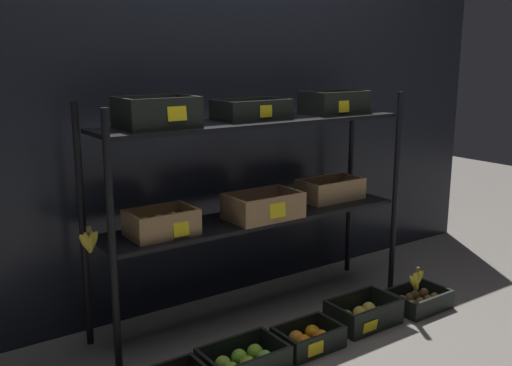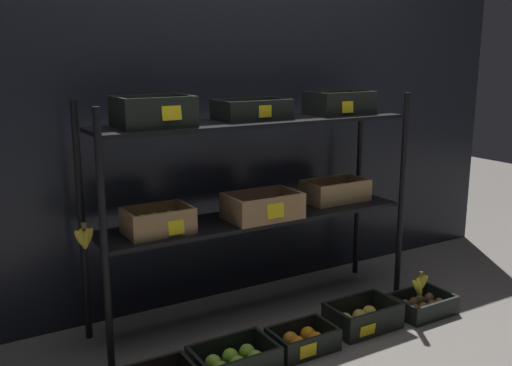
{
  "view_description": "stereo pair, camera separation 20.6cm",
  "coord_description": "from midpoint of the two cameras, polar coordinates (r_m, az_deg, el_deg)",
  "views": [
    {
      "loc": [
        -1.63,
        -2.35,
        1.36
      ],
      "look_at": [
        0.0,
        0.0,
        0.72
      ],
      "focal_mm": 40.38,
      "sensor_mm": 36.0,
      "label": 1
    },
    {
      "loc": [
        -1.46,
        -2.46,
        1.36
      ],
      "look_at": [
        0.0,
        0.0,
        0.72
      ],
      "focal_mm": 40.38,
      "sensor_mm": 36.0,
      "label": 2
    }
  ],
  "objects": [
    {
      "name": "ground_plane",
      "position": [
        3.16,
        -1.91,
        -12.76
      ],
      "size": [
        10.0,
        10.0,
        0.0
      ],
      "primitive_type": "plane",
      "color": "#605B56"
    },
    {
      "name": "storefront_wall",
      "position": [
        3.21,
        -5.79,
        5.49
      ],
      "size": [
        4.08,
        0.12,
        1.92
      ],
      "primitive_type": "cube",
      "color": "black",
      "rests_on": "ground_plane"
    },
    {
      "name": "display_rack",
      "position": [
        2.91,
        -2.16,
        1.46
      ],
      "size": [
        1.79,
        0.4,
        1.18
      ],
      "color": "black",
      "rests_on": "ground_plane"
    },
    {
      "name": "crate_ground_apple_green",
      "position": [
        2.63,
        -3.59,
        -17.29
      ],
      "size": [
        0.37,
        0.24,
        0.11
      ],
      "color": "black",
      "rests_on": "ground_plane"
    },
    {
      "name": "crate_ground_orange",
      "position": [
        2.81,
        3.04,
        -15.19
      ],
      "size": [
        0.3,
        0.21,
        0.11
      ],
      "color": "black",
      "rests_on": "ground_plane"
    },
    {
      "name": "crate_ground_apple_gold",
      "position": [
        3.06,
        8.64,
        -12.81
      ],
      "size": [
        0.35,
        0.24,
        0.13
      ],
      "color": "black",
      "rests_on": "ground_plane"
    },
    {
      "name": "crate_ground_kiwi",
      "position": [
        3.3,
        14.04,
        -11.25
      ],
      "size": [
        0.32,
        0.23,
        0.1
      ],
      "color": "black",
      "rests_on": "ground_plane"
    },
    {
      "name": "banana_bunch_loose",
      "position": [
        3.24,
        13.81,
        -9.39
      ],
      "size": [
        0.15,
        0.04,
        0.14
      ],
      "color": "brown",
      "rests_on": "crate_ground_kiwi"
    }
  ]
}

